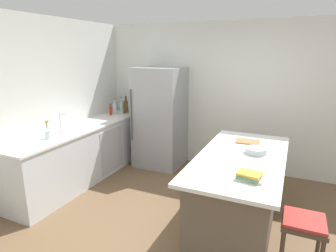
% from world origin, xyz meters
% --- Properties ---
extents(ground_plane, '(7.20, 7.20, 0.00)m').
position_xyz_m(ground_plane, '(0.00, 0.00, 0.00)').
color(ground_plane, brown).
extents(wall_rear, '(6.00, 0.10, 2.60)m').
position_xyz_m(wall_rear, '(0.00, 2.25, 1.30)').
color(wall_rear, silver).
rests_on(wall_rear, ground_plane).
extents(wall_left, '(0.10, 6.00, 2.60)m').
position_xyz_m(wall_left, '(-2.45, 0.00, 1.30)').
color(wall_left, silver).
rests_on(wall_left, ground_plane).
extents(counter_run_left, '(0.65, 2.81, 0.91)m').
position_xyz_m(counter_run_left, '(-2.09, 0.71, 0.46)').
color(counter_run_left, silver).
rests_on(counter_run_left, ground_plane).
extents(kitchen_island, '(0.96, 2.02, 0.91)m').
position_xyz_m(kitchen_island, '(0.52, 0.41, 0.46)').
color(kitchen_island, brown).
rests_on(kitchen_island, ground_plane).
extents(refrigerator, '(0.83, 0.78, 1.82)m').
position_xyz_m(refrigerator, '(-1.22, 1.82, 0.91)').
color(refrigerator, '#93969B').
rests_on(refrigerator, ground_plane).
extents(bar_stool, '(0.36, 0.36, 0.69)m').
position_xyz_m(bar_stool, '(1.20, -0.29, 0.56)').
color(bar_stool, '#473828').
rests_on(bar_stool, ground_plane).
extents(sink_faucet, '(0.15, 0.05, 0.30)m').
position_xyz_m(sink_faucet, '(-2.14, 0.33, 1.07)').
color(sink_faucet, silver).
rests_on(sink_faucet, counter_run_left).
extents(flower_vase, '(0.09, 0.09, 0.26)m').
position_xyz_m(flower_vase, '(-2.06, -0.01, 0.99)').
color(flower_vase, silver).
rests_on(flower_vase, counter_run_left).
extents(vinegar_bottle, '(0.05, 0.05, 0.31)m').
position_xyz_m(vinegar_bottle, '(-2.05, 2.00, 1.03)').
color(vinegar_bottle, '#994C23').
rests_on(vinegar_bottle, counter_run_left).
extents(whiskey_bottle, '(0.08, 0.08, 0.33)m').
position_xyz_m(whiskey_bottle, '(-2.00, 1.90, 1.04)').
color(whiskey_bottle, brown).
rests_on(whiskey_bottle, counter_run_left).
extents(gin_bottle, '(0.08, 0.08, 0.33)m').
position_xyz_m(gin_bottle, '(-2.04, 1.81, 1.04)').
color(gin_bottle, '#8CB79E').
rests_on(gin_bottle, counter_run_left).
extents(soda_bottle, '(0.07, 0.07, 0.30)m').
position_xyz_m(soda_bottle, '(-2.14, 1.72, 1.03)').
color(soda_bottle, silver).
rests_on(soda_bottle, counter_run_left).
extents(hot_sauce_bottle, '(0.05, 0.05, 0.22)m').
position_xyz_m(hot_sauce_bottle, '(-2.17, 1.62, 1.00)').
color(hot_sauce_bottle, red).
rests_on(hot_sauce_bottle, counter_run_left).
extents(cookbook_stack, '(0.25, 0.20, 0.07)m').
position_xyz_m(cookbook_stack, '(0.70, -0.20, 0.95)').
color(cookbook_stack, silver).
rests_on(cookbook_stack, kitchen_island).
extents(mixing_bowl, '(0.25, 0.25, 0.07)m').
position_xyz_m(mixing_bowl, '(0.66, 0.57, 0.95)').
color(mixing_bowl, '#B2B5BA').
rests_on(mixing_bowl, kitchen_island).
extents(cutting_board, '(0.31, 0.23, 0.02)m').
position_xyz_m(cutting_board, '(0.50, 0.97, 0.92)').
color(cutting_board, '#9E7042').
rests_on(cutting_board, kitchen_island).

